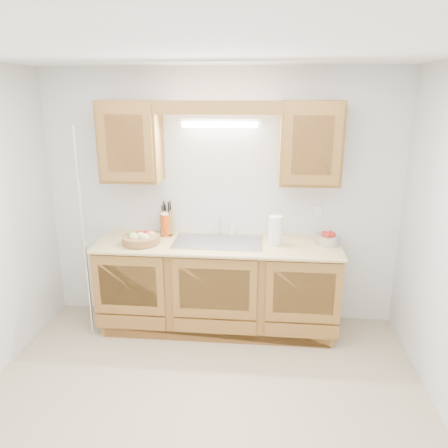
# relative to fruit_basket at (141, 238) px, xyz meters

# --- Properties ---
(room) EXTENTS (3.52, 3.50, 2.50)m
(room) POSITION_rel_fruit_basket_xyz_m (0.72, -1.10, 0.30)
(room) COLOR tan
(room) RESTS_ON ground
(base_cabinets) EXTENTS (2.20, 0.60, 0.86)m
(base_cabinets) POSITION_rel_fruit_basket_xyz_m (0.72, 0.10, -0.51)
(base_cabinets) COLOR brown
(base_cabinets) RESTS_ON ground
(countertop) EXTENTS (2.30, 0.63, 0.04)m
(countertop) POSITION_rel_fruit_basket_xyz_m (0.72, 0.08, -0.07)
(countertop) COLOR tan
(countertop) RESTS_ON base_cabinets
(upper_cabinet_left) EXTENTS (0.55, 0.33, 0.75)m
(upper_cabinet_left) POSITION_rel_fruit_basket_xyz_m (-0.11, 0.23, 0.88)
(upper_cabinet_left) COLOR brown
(upper_cabinet_left) RESTS_ON room
(upper_cabinet_right) EXTENTS (0.55, 0.33, 0.75)m
(upper_cabinet_right) POSITION_rel_fruit_basket_xyz_m (1.55, 0.23, 0.88)
(upper_cabinet_right) COLOR brown
(upper_cabinet_right) RESTS_ON room
(valance) EXTENTS (2.20, 0.05, 0.12)m
(valance) POSITION_rel_fruit_basket_xyz_m (0.72, 0.09, 1.19)
(valance) COLOR brown
(valance) RESTS_ON room
(fluorescent_fixture) EXTENTS (0.76, 0.08, 0.08)m
(fluorescent_fixture) POSITION_rel_fruit_basket_xyz_m (0.72, 0.31, 1.05)
(fluorescent_fixture) COLOR white
(fluorescent_fixture) RESTS_ON room
(sink) EXTENTS (0.84, 0.46, 0.36)m
(sink) POSITION_rel_fruit_basket_xyz_m (0.72, 0.10, -0.12)
(sink) COLOR #9E9EA3
(sink) RESTS_ON countertop
(wire_shelf_pole) EXTENTS (0.03, 0.03, 2.00)m
(wire_shelf_pole) POSITION_rel_fruit_basket_xyz_m (-0.48, -0.17, 0.05)
(wire_shelf_pole) COLOR silver
(wire_shelf_pole) RESTS_ON ground
(outlet_plate) EXTENTS (0.08, 0.01, 0.12)m
(outlet_plate) POSITION_rel_fruit_basket_xyz_m (1.67, 0.39, 0.20)
(outlet_plate) COLOR white
(outlet_plate) RESTS_ON room
(fruit_basket) EXTENTS (0.46, 0.46, 0.11)m
(fruit_basket) POSITION_rel_fruit_basket_xyz_m (0.00, 0.00, 0.00)
(fruit_basket) COLOR olive
(fruit_basket) RESTS_ON countertop
(knife_block) EXTENTS (0.17, 0.22, 0.34)m
(knife_block) POSITION_rel_fruit_basket_xyz_m (0.18, 0.31, 0.07)
(knife_block) COLOR brown
(knife_block) RESTS_ON countertop
(orange_canister) EXTENTS (0.10, 0.10, 0.23)m
(orange_canister) POSITION_rel_fruit_basket_xyz_m (0.18, 0.24, 0.07)
(orange_canister) COLOR #CB420B
(orange_canister) RESTS_ON countertop
(soap_bottle) EXTENTS (0.09, 0.09, 0.17)m
(soap_bottle) POSITION_rel_fruit_basket_xyz_m (0.18, 0.28, 0.04)
(soap_bottle) COLOR #2457B4
(soap_bottle) RESTS_ON countertop
(sponge) EXTENTS (0.11, 0.08, 0.02)m
(sponge) POSITION_rel_fruit_basket_xyz_m (1.26, 0.34, -0.04)
(sponge) COLOR #CC333F
(sponge) RESTS_ON countertop
(paper_towel) EXTENTS (0.15, 0.15, 0.32)m
(paper_towel) POSITION_rel_fruit_basket_xyz_m (1.26, 0.11, 0.08)
(paper_towel) COLOR silver
(paper_towel) RESTS_ON countertop
(apple_bowl) EXTENTS (0.30, 0.30, 0.13)m
(apple_bowl) POSITION_rel_fruit_basket_xyz_m (1.75, 0.15, 0.01)
(apple_bowl) COLOR silver
(apple_bowl) RESTS_ON countertop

